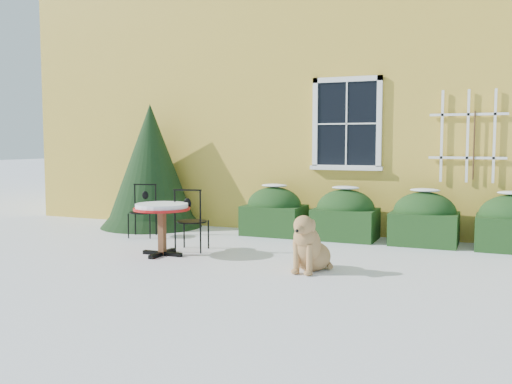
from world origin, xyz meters
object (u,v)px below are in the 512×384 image
at_px(bistro_table, 162,212).
at_px(patio_chair_far, 143,210).
at_px(patio_chair_near, 191,220).
at_px(dog, 309,248).
at_px(evergreen_shrub, 151,178).

height_order(bistro_table, patio_chair_far, patio_chair_far).
bearing_deg(patio_chair_near, patio_chair_far, -41.45).
distance_m(patio_chair_near, patio_chair_far, 1.69).
relative_size(bistro_table, patio_chair_far, 0.90).
xyz_separation_m(patio_chair_far, dog, (3.52, -1.49, -0.15)).
bearing_deg(evergreen_shrub, patio_chair_near, -44.34).
bearing_deg(dog, patio_chair_far, 162.12).
height_order(evergreen_shrub, patio_chair_far, evergreen_shrub).
relative_size(evergreen_shrub, patio_chair_far, 2.61).
xyz_separation_m(bistro_table, patio_chair_far, (-1.23, 1.33, -0.18)).
distance_m(evergreen_shrub, dog, 4.82).
distance_m(patio_chair_near, dog, 2.17).
xyz_separation_m(patio_chair_near, dog, (2.07, -0.63, -0.17)).
relative_size(patio_chair_near, patio_chair_far, 1.04).
height_order(evergreen_shrub, patio_chair_near, evergreen_shrub).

